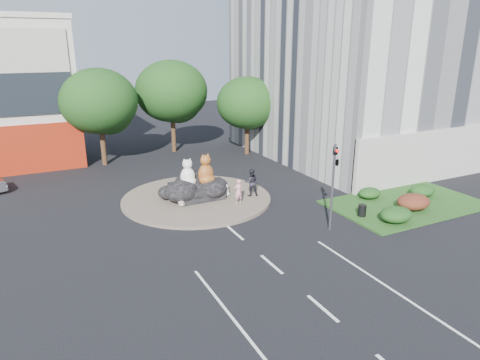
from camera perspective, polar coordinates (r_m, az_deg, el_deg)
The scene contains 20 objects.
ground at distance 20.91m, azimuth 4.23°, elevation -11.16°, with size 120.00×120.00×0.00m, color black.
roundabout_island at distance 29.14m, azimuth -5.80°, elevation -2.46°, with size 10.00×10.00×0.20m, color brown.
rock_plinth at distance 28.96m, azimuth -5.83°, elevation -1.44°, with size 3.20×2.60×0.90m, color black, non-canonical shape.
grass_verge at distance 30.19m, azimuth 21.24°, elevation -2.98°, with size 10.00×6.00×0.12m, color #1F4717.
tree_left at distance 38.47m, azimuth -18.18°, elevation 9.56°, with size 6.46×6.46×8.27m.
tree_mid at distance 41.94m, azimuth -9.04°, elevation 11.22°, with size 6.84×6.84×8.76m.
tree_right at distance 40.65m, azimuth 0.99°, elevation 9.92°, with size 5.70×5.70×7.30m.
hedge_near_green at distance 26.66m, azimuth 20.08°, elevation -4.35°, with size 2.00×1.60×0.90m, color #143A12.
hedge_red at distance 29.03m, azimuth 22.12°, elevation -2.71°, with size 2.20×1.76×0.99m, color #441A12.
hedge_mid_green at distance 31.80m, azimuth 23.13°, elevation -1.30°, with size 1.80×1.44×0.81m, color #143A12.
hedge_back_green at distance 30.19m, azimuth 16.91°, elevation -1.67°, with size 1.60×1.28×0.72m, color #143A12.
traffic_light at distance 23.82m, azimuth 12.58°, elevation 1.51°, with size 0.44×1.24×5.00m.
street_lamp at distance 33.01m, azimuth 16.72°, elevation 7.27°, with size 2.34×0.22×8.06m.
cat_white at distance 28.38m, azimuth -7.00°, elevation 1.06°, with size 1.13×0.98×1.88m, color silver, non-canonical shape.
cat_tabby at distance 28.55m, azimuth -4.59°, elevation 1.49°, with size 1.27×1.10×2.11m, color #B87526, non-canonical shape.
kitten_calico at distance 27.46m, azimuth -7.84°, elevation -2.67°, with size 0.50×0.43×0.83m, color silver, non-canonical shape.
kitten_white at distance 29.12m, azimuth -1.84°, elevation -1.34°, with size 0.48×0.42×0.80m, color silver, non-canonical shape.
pedestrian_pink at distance 27.60m, azimuth -0.21°, elevation -1.53°, with size 0.59×0.39×1.61m, color #D38891.
pedestrian_dark at distance 28.97m, azimuth 1.51°, elevation -0.30°, with size 0.92×0.72×1.90m, color black.
litter_bin at distance 26.95m, azimuth 15.97°, elevation -3.91°, with size 0.50×0.50×0.72m, color black.
Camera 1 is at (-9.50, -15.70, 10.03)m, focal length 32.00 mm.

